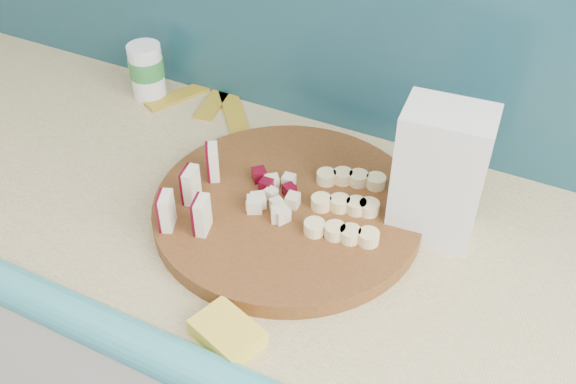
# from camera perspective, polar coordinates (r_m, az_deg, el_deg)

# --- Properties ---
(kitchen_counter) EXTENTS (2.20, 0.63, 0.91)m
(kitchen_counter) POSITION_cam_1_polar(r_m,az_deg,el_deg) (1.44, -8.45, -13.10)
(kitchen_counter) COLOR white
(kitchen_counter) RESTS_ON ground
(cutting_board) EXTENTS (0.53, 0.53, 0.03)m
(cutting_board) POSITION_cam_1_polar(r_m,az_deg,el_deg) (1.01, 0.00, -1.44)
(cutting_board) COLOR #4B2C10
(cutting_board) RESTS_ON kitchen_counter
(apple_wedges) EXTENTS (0.08, 0.17, 0.06)m
(apple_wedges) POSITION_cam_1_polar(r_m,az_deg,el_deg) (0.99, -8.44, -0.03)
(apple_wedges) COLOR #F5E7C4
(apple_wedges) RESTS_ON cutting_board
(apple_chunks) EXTENTS (0.07, 0.07, 0.02)m
(apple_chunks) POSITION_cam_1_polar(r_m,az_deg,el_deg) (1.00, -1.52, -0.21)
(apple_chunks) COLOR beige
(apple_chunks) RESTS_ON cutting_board
(banana_slices) EXTENTS (0.14, 0.18, 0.02)m
(banana_slices) POSITION_cam_1_polar(r_m,az_deg,el_deg) (0.99, 5.20, -1.06)
(banana_slices) COLOR #F7DC96
(banana_slices) RESTS_ON cutting_board
(flour_bag) EXTENTS (0.13, 0.10, 0.22)m
(flour_bag) POSITION_cam_1_polar(r_m,az_deg,el_deg) (0.95, 13.34, 1.55)
(flour_bag) COLOR silver
(flour_bag) RESTS_ON kitchen_counter
(canister) EXTENTS (0.07, 0.07, 0.11)m
(canister) POSITION_cam_1_polar(r_m,az_deg,el_deg) (1.31, -12.44, 10.53)
(canister) COLOR white
(canister) RESTS_ON kitchen_counter
(sponge) EXTENTS (0.10, 0.09, 0.03)m
(sponge) POSITION_cam_1_polar(r_m,az_deg,el_deg) (0.85, -5.42, -12.37)
(sponge) COLOR yellow
(sponge) RESTS_ON kitchen_counter
(banana_peel) EXTENTS (0.24, 0.20, 0.01)m
(banana_peel) POSITION_cam_1_polar(r_m,az_deg,el_deg) (1.30, -6.74, 8.14)
(banana_peel) COLOR gold
(banana_peel) RESTS_ON kitchen_counter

